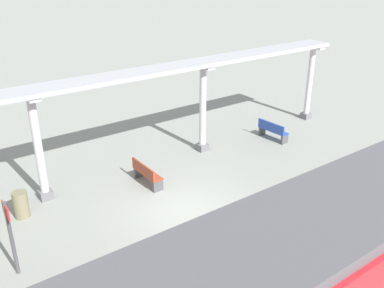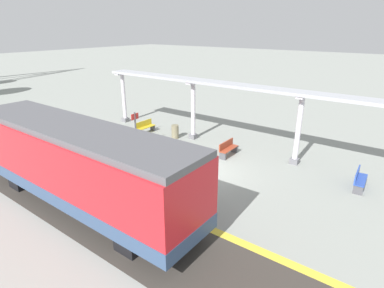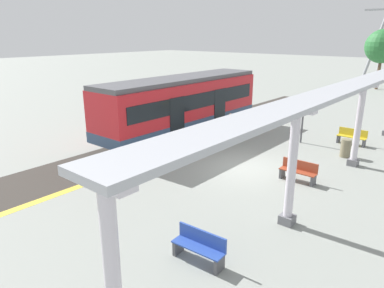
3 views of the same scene
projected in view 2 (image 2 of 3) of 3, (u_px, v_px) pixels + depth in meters
ground_plane at (205, 171)px, 16.09m from camera, size 176.00×176.00×0.00m
tactile_edge_strip at (152, 204)px, 13.12m from camera, size 0.36×26.35×0.01m
trackbed at (120, 224)px, 11.78m from camera, size 3.20×38.35×0.01m
train_near_carriage at (78, 165)px, 12.40m from camera, size 2.65×11.53×3.48m
canopy_pillar_second at (298, 130)px, 16.30m from camera, size 1.10×0.44×3.78m
canopy_pillar_third at (193, 110)px, 20.13m from camera, size 1.10×0.44×3.78m
canopy_pillar_fourth at (124, 97)px, 23.81m from camera, size 1.10×0.44×3.78m
canopy_beam at (243, 86)px, 17.48m from camera, size 1.20×21.03×0.16m
bench_near_end at (145, 127)px, 21.72m from camera, size 1.50×0.44×0.86m
bench_mid_platform at (228, 148)px, 17.88m from camera, size 1.50×0.45×0.86m
bench_far_end at (359, 179)px, 14.27m from camera, size 1.52×0.53×0.86m
trash_bin at (175, 132)px, 20.69m from camera, size 0.48×0.48×0.90m
platform_info_sign at (135, 126)px, 18.87m from camera, size 0.56×0.10×2.20m
passenger_waiting_near_edge at (125, 156)px, 15.26m from camera, size 0.24×0.49×1.65m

